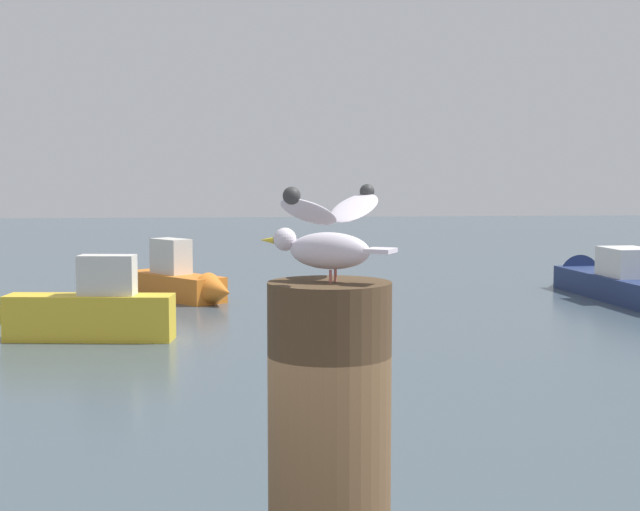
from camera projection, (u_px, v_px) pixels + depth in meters
name	position (u px, v px, depth m)	size (l,w,h in m)	color
mooring_post	(329.00, 479.00, 2.60)	(0.34, 0.34, 1.10)	#4C3823
seagull	(328.00, 235.00, 2.54)	(0.38, 0.55, 0.26)	#C66860
boat_orange	(182.00, 282.00, 22.06)	(2.86, 3.27, 1.49)	orange
boat_navy	(610.00, 281.00, 22.71)	(1.56, 6.06, 1.48)	navy
boat_yellow	(83.00, 311.00, 16.80)	(3.49, 1.08, 1.53)	yellow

